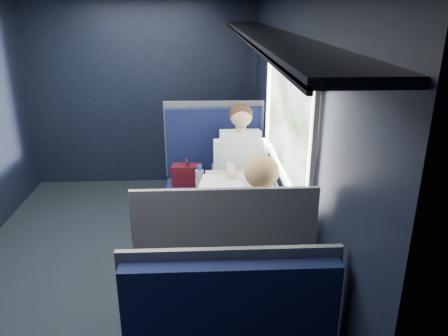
{
  "coord_description": "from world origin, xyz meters",
  "views": [
    {
      "loc": [
        0.74,
        -3.3,
        2.2
      ],
      "look_at": [
        0.9,
        0.0,
        0.95
      ],
      "focal_mm": 35.0,
      "sensor_mm": 36.0,
      "label": 1
    }
  ],
  "objects_px": {
    "seat_bay_far": "(223,290)",
    "seat_row_front": "(213,158)",
    "bottle_small": "(265,167)",
    "cup": "(270,172)",
    "table": "(240,200)",
    "woman": "(258,235)",
    "seat_bay_near": "(214,186)",
    "laptop": "(261,178)",
    "man": "(241,165)"
  },
  "relations": [
    {
      "from": "seat_bay_far",
      "to": "seat_row_front",
      "type": "height_order",
      "value": "seat_bay_far"
    },
    {
      "from": "bottle_small",
      "to": "cup",
      "type": "relative_size",
      "value": 2.64
    },
    {
      "from": "table",
      "to": "cup",
      "type": "height_order",
      "value": "cup"
    },
    {
      "from": "bottle_small",
      "to": "table",
      "type": "bearing_deg",
      "value": -129.23
    },
    {
      "from": "table",
      "to": "seat_bay_far",
      "type": "xyz_separation_m",
      "value": [
        -0.18,
        -0.87,
        -0.25
      ]
    },
    {
      "from": "seat_row_front",
      "to": "woman",
      "type": "relative_size",
      "value": 0.88
    },
    {
      "from": "seat_bay_far",
      "to": "seat_row_front",
      "type": "bearing_deg",
      "value": 90.0
    },
    {
      "from": "seat_bay_near",
      "to": "cup",
      "type": "relative_size",
      "value": 15.4
    },
    {
      "from": "laptop",
      "to": "woman",
      "type": "bearing_deg",
      "value": -98.58
    },
    {
      "from": "seat_bay_near",
      "to": "woman",
      "type": "xyz_separation_m",
      "value": [
        0.26,
        -1.58,
        0.31
      ]
    },
    {
      "from": "table",
      "to": "woman",
      "type": "bearing_deg",
      "value": -84.55
    },
    {
      "from": "cup",
      "to": "seat_bay_near",
      "type": "bearing_deg",
      "value": 131.82
    },
    {
      "from": "seat_bay_near",
      "to": "bottle_small",
      "type": "height_order",
      "value": "seat_bay_near"
    },
    {
      "from": "seat_bay_near",
      "to": "cup",
      "type": "height_order",
      "value": "seat_bay_near"
    },
    {
      "from": "table",
      "to": "bottle_small",
      "type": "relative_size",
      "value": 4.63
    },
    {
      "from": "woman",
      "to": "cup",
      "type": "height_order",
      "value": "woman"
    },
    {
      "from": "laptop",
      "to": "cup",
      "type": "relative_size",
      "value": 4.06
    },
    {
      "from": "seat_bay_near",
      "to": "bottle_small",
      "type": "xyz_separation_m",
      "value": [
        0.44,
        -0.58,
        0.42
      ]
    },
    {
      "from": "table",
      "to": "seat_row_front",
      "type": "relative_size",
      "value": 0.86
    },
    {
      "from": "woman",
      "to": "laptop",
      "type": "distance_m",
      "value": 0.86
    },
    {
      "from": "bottle_small",
      "to": "woman",
      "type": "bearing_deg",
      "value": -99.92
    },
    {
      "from": "table",
      "to": "seat_bay_near",
      "type": "xyz_separation_m",
      "value": [
        -0.19,
        0.87,
        -0.24
      ]
    },
    {
      "from": "man",
      "to": "woman",
      "type": "relative_size",
      "value": 1.0
    },
    {
      "from": "bottle_small",
      "to": "seat_bay_far",
      "type": "bearing_deg",
      "value": -109.95
    },
    {
      "from": "seat_bay_near",
      "to": "seat_bay_far",
      "type": "distance_m",
      "value": 1.75
    },
    {
      "from": "woman",
      "to": "bottle_small",
      "type": "xyz_separation_m",
      "value": [
        0.18,
        1.01,
        0.11
      ]
    },
    {
      "from": "table",
      "to": "laptop",
      "type": "distance_m",
      "value": 0.28
    },
    {
      "from": "seat_row_front",
      "to": "cup",
      "type": "distance_m",
      "value": 1.59
    },
    {
      "from": "woman",
      "to": "cup",
      "type": "distance_m",
      "value": 1.06
    },
    {
      "from": "seat_bay_far",
      "to": "cup",
      "type": "distance_m",
      "value": 1.34
    },
    {
      "from": "cup",
      "to": "laptop",
      "type": "bearing_deg",
      "value": -118.93
    },
    {
      "from": "seat_row_front",
      "to": "bottle_small",
      "type": "height_order",
      "value": "seat_row_front"
    },
    {
      "from": "seat_bay_far",
      "to": "man",
      "type": "height_order",
      "value": "man"
    },
    {
      "from": "bottle_small",
      "to": "cup",
      "type": "xyz_separation_m",
      "value": [
        0.05,
        0.03,
        -0.05
      ]
    },
    {
      "from": "man",
      "to": "table",
      "type": "bearing_deg",
      "value": -95.52
    },
    {
      "from": "seat_bay_far",
      "to": "bottle_small",
      "type": "distance_m",
      "value": 1.32
    },
    {
      "from": "woman",
      "to": "cup",
      "type": "relative_size",
      "value": 16.16
    },
    {
      "from": "seat_row_front",
      "to": "man",
      "type": "height_order",
      "value": "man"
    },
    {
      "from": "seat_bay_far",
      "to": "man",
      "type": "bearing_deg",
      "value": 80.97
    },
    {
      "from": "table",
      "to": "laptop",
      "type": "relative_size",
      "value": 3.01
    },
    {
      "from": "man",
      "to": "bottle_small",
      "type": "distance_m",
      "value": 0.45
    },
    {
      "from": "laptop",
      "to": "cup",
      "type": "height_order",
      "value": "laptop"
    },
    {
      "from": "seat_bay_far",
      "to": "laptop",
      "type": "bearing_deg",
      "value": 69.61
    },
    {
      "from": "woman",
      "to": "cup",
      "type": "xyz_separation_m",
      "value": [
        0.23,
        1.03,
        0.05
      ]
    },
    {
      "from": "cup",
      "to": "man",
      "type": "bearing_deg",
      "value": 121.74
    },
    {
      "from": "seat_bay_far",
      "to": "table",
      "type": "bearing_deg",
      "value": 78.22
    },
    {
      "from": "table",
      "to": "seat_bay_near",
      "type": "relative_size",
      "value": 0.79
    },
    {
      "from": "seat_row_front",
      "to": "seat_bay_far",
      "type": "bearing_deg",
      "value": -90.0
    },
    {
      "from": "seat_bay_far",
      "to": "laptop",
      "type": "height_order",
      "value": "seat_bay_far"
    },
    {
      "from": "table",
      "to": "bottle_small",
      "type": "distance_m",
      "value": 0.42
    }
  ]
}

